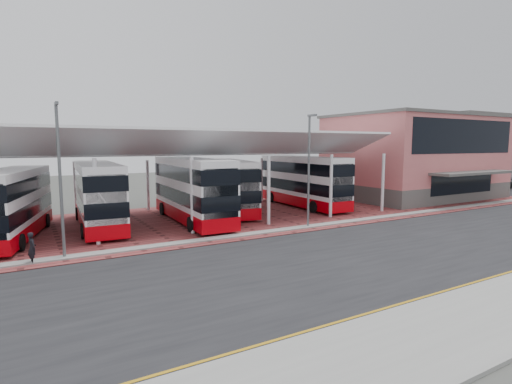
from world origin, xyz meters
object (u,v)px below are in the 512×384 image
Objects in this scene: terminal at (415,156)px; bus_5 at (303,182)px; bus_2 at (98,195)px; bus_4 at (228,186)px; bus_3 at (192,190)px; pedestrian at (32,248)px; bus_1 at (12,205)px.

terminal is 15.63m from bus_5.
bus_4 is (10.96, 1.18, -0.01)m from bus_2.
terminal reaches higher than bus_3.
bus_3 is at bearing -73.07° from pedestrian.
terminal is 27.61m from bus_3.
bus_5 is at bearing 5.26° from bus_2.
bus_2 reaches higher than bus_1.
bus_3 is 1.02× the size of bus_5.
pedestrian is at bearing -168.36° from terminal.
bus_2 is at bearing -179.87° from terminal.
bus_3 is at bearing -7.97° from bus_2.
pedestrian is at bearing -136.80° from bus_4.
pedestrian is (-23.00, -8.42, -1.60)m from bus_5.
bus_5 is at bearing 8.21° from bus_4.
bus_1 is 0.91× the size of bus_3.
terminal is at bearing 15.42° from bus_1.
terminal is at bearing 3.63° from bus_2.
pedestrian is at bearing -68.79° from bus_1.
bus_2 is 0.96× the size of bus_5.
bus_3 is at bearing -137.16° from bus_4.
bus_2 is 11.03m from bus_4.
bus_5 reaches higher than bus_2.
terminal is 1.69× the size of bus_1.
bus_3 is (6.62, -1.34, 0.13)m from bus_2.
bus_4 is at bearing 177.28° from terminal.
bus_4 is at bearing 21.98° from bus_1.
bus_3 is 7.53× the size of pedestrian.
bus_5 reaches higher than bus_4.
bus_3 is 12.17m from bus_5.
bus_3 reaches higher than bus_2.
bus_4 is 17.85m from pedestrian.
bus_1 is at bearing -173.38° from bus_5.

